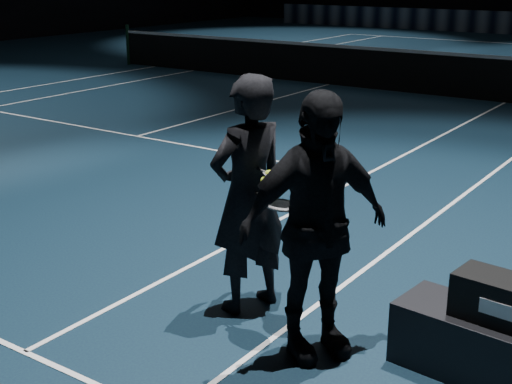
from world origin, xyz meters
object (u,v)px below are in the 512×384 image
(racket_upper, at_px, (282,181))
(player_bench, at_px, (507,354))
(racket_lower, at_px, (281,205))
(player_a, at_px, (248,195))
(tennis_balls, at_px, (267,179))
(player_b, at_px, (315,227))

(racket_upper, bearing_deg, player_bench, 22.85)
(racket_lower, bearing_deg, player_bench, 28.85)
(player_bench, distance_m, player_a, 2.20)
(racket_lower, height_order, racket_upper, racket_upper)
(player_a, relative_size, racket_lower, 2.82)
(player_a, height_order, racket_lower, player_a)
(player_bench, xyz_separation_m, racket_upper, (-1.69, -0.14, 0.95))
(player_a, distance_m, racket_upper, 0.45)
(player_bench, xyz_separation_m, racket_lower, (-1.66, -0.19, 0.78))
(player_bench, bearing_deg, racket_lower, -167.34)
(racket_upper, bearing_deg, player_a, -178.29)
(player_bench, bearing_deg, tennis_balls, -170.40)
(player_bench, relative_size, racket_lower, 2.22)
(racket_lower, bearing_deg, tennis_balls, 178.53)
(player_bench, xyz_separation_m, tennis_balls, (-1.84, -0.12, 0.93))
(racket_lower, bearing_deg, racket_upper, 141.34)
(player_b, distance_m, tennis_balls, 0.63)
(player_bench, height_order, tennis_balls, tennis_balls)
(player_b, height_order, racket_upper, player_b)
(racket_upper, bearing_deg, player_b, -9.08)
(racket_lower, relative_size, racket_upper, 1.00)
(racket_lower, xyz_separation_m, racket_upper, (-0.03, 0.06, 0.17))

